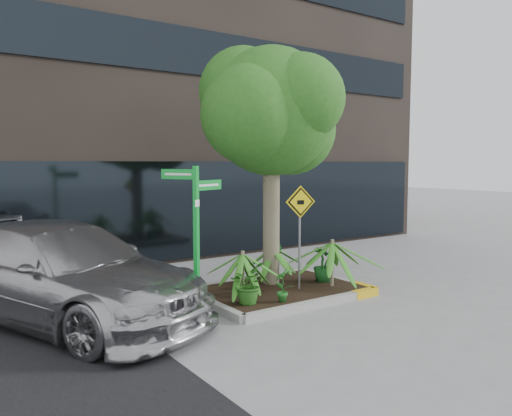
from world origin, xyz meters
TOP-DOWN VIEW (x-y plane):
  - ground at (0.00, 0.00)m, footprint 80.00×80.00m
  - building at (0.50, 8.50)m, footprint 18.00×8.00m
  - planter at (0.23, 0.27)m, footprint 3.35×2.36m
  - tree at (0.31, 0.75)m, footprint 3.38×2.99m
  - palm_front at (1.18, -0.19)m, footprint 1.08×1.08m
  - palm_left at (-0.74, 0.21)m, footprint 0.97×0.97m
  - palm_back at (0.39, 0.79)m, footprint 0.89×0.89m
  - parked_car at (-3.80, 1.15)m, footprint 4.43×6.11m
  - shrub_a at (-0.96, -0.26)m, footprint 0.92×0.92m
  - shrub_b at (1.30, 0.20)m, footprint 0.51×0.51m
  - shrub_c at (-0.38, -0.55)m, footprint 0.38×0.38m
  - shrub_d at (0.65, 1.14)m, footprint 0.58×0.58m
  - street_sign_post at (-1.98, -0.25)m, footprint 0.97×0.72m
  - cattle_sign at (0.45, -0.03)m, footprint 0.63×0.15m

SIDE VIEW (x-z plane):
  - ground at x=0.00m, z-range 0.00..0.00m
  - planter at x=0.23m, z-range 0.03..0.18m
  - shrub_c at x=-0.38m, z-range 0.15..0.78m
  - shrub_a at x=-0.96m, z-range 0.15..0.87m
  - shrub_b at x=1.30m, z-range 0.15..0.89m
  - shrub_d at x=0.65m, z-range 0.15..0.91m
  - parked_car at x=-3.80m, z-range 0.00..1.64m
  - palm_back at x=0.39m, z-range 0.39..1.38m
  - palm_left at x=-0.74m, z-range 0.42..1.49m
  - palm_front at x=1.18m, z-range 0.45..1.64m
  - cattle_sign at x=0.45m, z-range 0.51..2.58m
  - street_sign_post at x=-1.98m, z-range 0.31..2.92m
  - tree at x=0.31m, z-range 1.17..6.23m
  - building at x=0.50m, z-range 0.00..15.00m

